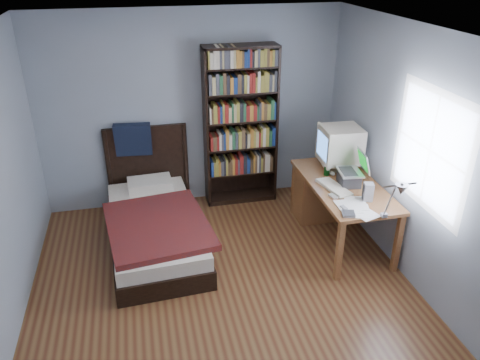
{
  "coord_description": "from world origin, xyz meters",
  "views": [
    {
      "loc": [
        -0.67,
        -3.58,
        3.1
      ],
      "look_at": [
        0.29,
        0.64,
        0.94
      ],
      "focal_mm": 35.0,
      "sensor_mm": 36.0,
      "label": 1
    }
  ],
  "objects_px": {
    "desk_lamp": "(399,192)",
    "bookshelf": "(241,127)",
    "soda_can": "(327,171)",
    "desk": "(327,192)",
    "crt_monitor": "(339,145)",
    "laptop": "(351,175)",
    "speaker": "(368,192)",
    "keyboard": "(334,187)",
    "bed": "(154,222)"
  },
  "relations": [
    {
      "from": "speaker",
      "to": "bookshelf",
      "type": "distance_m",
      "value": 1.92
    },
    {
      "from": "bed",
      "to": "soda_can",
      "type": "bearing_deg",
      "value": -5.03
    },
    {
      "from": "crt_monitor",
      "to": "bed",
      "type": "distance_m",
      "value": 2.34
    },
    {
      "from": "keyboard",
      "to": "speaker",
      "type": "bearing_deg",
      "value": -66.0
    },
    {
      "from": "laptop",
      "to": "keyboard",
      "type": "relative_size",
      "value": 0.85
    },
    {
      "from": "crt_monitor",
      "to": "bookshelf",
      "type": "relative_size",
      "value": 0.25
    },
    {
      "from": "crt_monitor",
      "to": "desk_lamp",
      "type": "relative_size",
      "value": 0.89
    },
    {
      "from": "soda_can",
      "to": "bookshelf",
      "type": "distance_m",
      "value": 1.29
    },
    {
      "from": "desk",
      "to": "bed",
      "type": "distance_m",
      "value": 2.12
    },
    {
      "from": "crt_monitor",
      "to": "speaker",
      "type": "distance_m",
      "value": 0.84
    },
    {
      "from": "bookshelf",
      "to": "soda_can",
      "type": "bearing_deg",
      "value": -50.76
    },
    {
      "from": "desk_lamp",
      "to": "bookshelf",
      "type": "height_order",
      "value": "bookshelf"
    },
    {
      "from": "desk",
      "to": "crt_monitor",
      "type": "distance_m",
      "value": 0.62
    },
    {
      "from": "desk",
      "to": "laptop",
      "type": "xyz_separation_m",
      "value": [
        0.06,
        -0.45,
        0.43
      ]
    },
    {
      "from": "keyboard",
      "to": "bed",
      "type": "bearing_deg",
      "value": 152.84
    },
    {
      "from": "soda_can",
      "to": "laptop",
      "type": "bearing_deg",
      "value": -59.2
    },
    {
      "from": "keyboard",
      "to": "bed",
      "type": "distance_m",
      "value": 2.08
    },
    {
      "from": "desk",
      "to": "crt_monitor",
      "type": "relative_size",
      "value": 2.9
    },
    {
      "from": "keyboard",
      "to": "soda_can",
      "type": "distance_m",
      "value": 0.35
    },
    {
      "from": "bed",
      "to": "bookshelf",
      "type": "bearing_deg",
      "value": 33.56
    },
    {
      "from": "keyboard",
      "to": "speaker",
      "type": "xyz_separation_m",
      "value": [
        0.23,
        -0.32,
        0.08
      ]
    },
    {
      "from": "desk",
      "to": "desk_lamp",
      "type": "bearing_deg",
      "value": -91.25
    },
    {
      "from": "crt_monitor",
      "to": "laptop",
      "type": "relative_size",
      "value": 1.35
    },
    {
      "from": "soda_can",
      "to": "bed",
      "type": "distance_m",
      "value": 2.08
    },
    {
      "from": "speaker",
      "to": "bed",
      "type": "xyz_separation_m",
      "value": [
        -2.19,
        0.84,
        -0.57
      ]
    },
    {
      "from": "soda_can",
      "to": "keyboard",
      "type": "bearing_deg",
      "value": -98.26
    },
    {
      "from": "speaker",
      "to": "bed",
      "type": "relative_size",
      "value": 0.09
    },
    {
      "from": "soda_can",
      "to": "crt_monitor",
      "type": "bearing_deg",
      "value": 37.75
    },
    {
      "from": "keyboard",
      "to": "bed",
      "type": "height_order",
      "value": "bed"
    },
    {
      "from": "desk",
      "to": "speaker",
      "type": "height_order",
      "value": "speaker"
    },
    {
      "from": "crt_monitor",
      "to": "keyboard",
      "type": "relative_size",
      "value": 1.14
    },
    {
      "from": "bookshelf",
      "to": "bed",
      "type": "relative_size",
      "value": 0.99
    },
    {
      "from": "bookshelf",
      "to": "bed",
      "type": "bearing_deg",
      "value": -146.44
    },
    {
      "from": "soda_can",
      "to": "desk",
      "type": "bearing_deg",
      "value": 56.43
    },
    {
      "from": "keyboard",
      "to": "speaker",
      "type": "relative_size",
      "value": 2.37
    },
    {
      "from": "desk",
      "to": "bed",
      "type": "xyz_separation_m",
      "value": [
        -2.12,
        0.01,
        -0.16
      ]
    },
    {
      "from": "desk_lamp",
      "to": "bookshelf",
      "type": "xyz_separation_m",
      "value": [
        -0.88,
        2.34,
        -0.16
      ]
    },
    {
      "from": "desk_lamp",
      "to": "bed",
      "type": "relative_size",
      "value": 0.28
    },
    {
      "from": "speaker",
      "to": "keyboard",
      "type": "bearing_deg",
      "value": 142.36
    },
    {
      "from": "keyboard",
      "to": "soda_can",
      "type": "xyz_separation_m",
      "value": [
        0.05,
        0.34,
        0.04
      ]
    },
    {
      "from": "soda_can",
      "to": "bookshelf",
      "type": "height_order",
      "value": "bookshelf"
    },
    {
      "from": "desk_lamp",
      "to": "speaker",
      "type": "xyz_separation_m",
      "value": [
        0.11,
        0.7,
        -0.37
      ]
    },
    {
      "from": "laptop",
      "to": "bookshelf",
      "type": "height_order",
      "value": "bookshelf"
    },
    {
      "from": "desk",
      "to": "bookshelf",
      "type": "distance_m",
      "value": 1.37
    },
    {
      "from": "laptop",
      "to": "desk_lamp",
      "type": "height_order",
      "value": "desk_lamp"
    },
    {
      "from": "desk_lamp",
      "to": "speaker",
      "type": "bearing_deg",
      "value": 81.23
    },
    {
      "from": "laptop",
      "to": "speaker",
      "type": "distance_m",
      "value": 0.38
    },
    {
      "from": "laptop",
      "to": "speaker",
      "type": "relative_size",
      "value": 2.0
    },
    {
      "from": "speaker",
      "to": "desk",
      "type": "bearing_deg",
      "value": 111.16
    },
    {
      "from": "crt_monitor",
      "to": "keyboard",
      "type": "bearing_deg",
      "value": -116.76
    }
  ]
}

